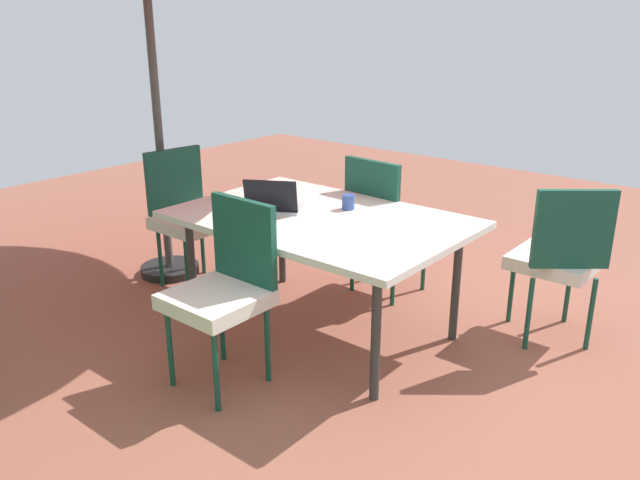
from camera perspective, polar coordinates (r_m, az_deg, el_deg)
ground_plane at (r=4.06m, az=-0.00°, el=-8.10°), size 10.00×10.00×0.02m
dining_table at (r=3.78m, az=-0.00°, el=1.40°), size 1.70×1.13×0.75m
chair_north at (r=3.34m, az=-8.50°, el=-3.96°), size 0.46×0.46×0.98m
chair_east at (r=4.62m, az=-11.76°, el=2.49°), size 0.49×0.48×0.98m
chair_southwest at (r=3.96m, az=20.61°, el=-1.22°), size 0.58×0.58×0.98m
chair_south at (r=4.39m, az=5.77°, el=1.93°), size 0.46×0.47×0.98m
laptop at (r=3.86m, az=-4.16°, el=3.23°), size 0.40×0.37×0.21m
cup at (r=3.90m, az=2.54°, el=3.41°), size 0.08×0.08×0.09m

